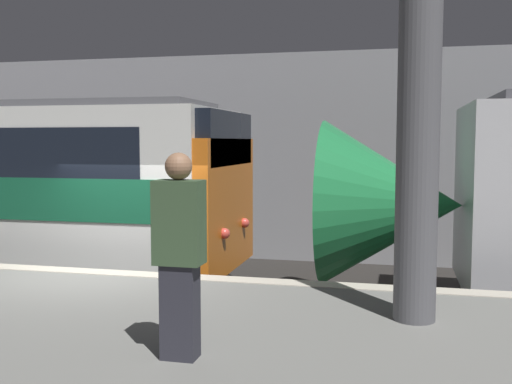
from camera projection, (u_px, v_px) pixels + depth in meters
The scene contains 4 objects.
ground_plane at pixel (97, 350), 8.22m from camera, with size 120.00×120.00×0.00m, color #282623.
station_rear_barrier at pixel (231, 157), 14.61m from camera, with size 50.00×0.15×4.94m.
support_pillar_near at pixel (418, 143), 5.69m from camera, with size 0.40×0.40×3.45m.
person_waiting at pixel (179, 251), 4.74m from camera, with size 0.38×0.24×1.65m.
Camera 1 is at (3.99, -7.28, 2.86)m, focal length 42.00 mm.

